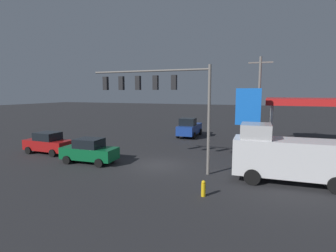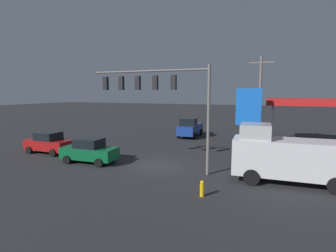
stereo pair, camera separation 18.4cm
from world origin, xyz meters
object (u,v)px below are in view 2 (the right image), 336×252
Objects in this scene: delivery_truck at (288,156)px; fire_hydrant at (202,188)px; sedan_waiting at (89,151)px; utility_pole at (260,99)px; traffic_signal_assembly at (157,90)px; pickup_parked at (190,128)px; sedan_far at (49,143)px; price_sign at (248,109)px.

fire_hydrant is at bearing 40.72° from delivery_truck.
fire_hydrant is (-9.99, 3.37, -0.51)m from sedan_waiting.
fire_hydrant is (2.04, 15.42, -4.40)m from utility_pole.
pickup_parked is (1.80, -14.13, -4.56)m from traffic_signal_assembly.
fire_hydrant is (-15.57, 4.68, -0.51)m from sedan_far.
delivery_truck is (-2.94, 6.74, -2.35)m from price_sign.
utility_pole reaches higher than price_sign.
pickup_parked is 17.45m from delivery_truck.
utility_pole reaches higher than delivery_truck.
sedan_far is at bearing -36.72° from pickup_parked.
traffic_signal_assembly is at bearing -178.32° from sedan_waiting.
price_sign is 18.24m from sedan_far.
sedan_far is at bearing -16.73° from fire_hydrant.
sedan_waiting is 5.10× the size of fire_hydrant.
pickup_parked is at bearing -43.97° from price_sign.
utility_pole is at bearing -147.64° from sedan_far.
utility_pole is 2.03× the size of sedan_waiting.
delivery_truck is at bearing 101.12° from utility_pole.
sedan_far is 5.03× the size of fire_hydrant.
pickup_parked reaches higher than fire_hydrant.
traffic_signal_assembly is at bearing 5.86° from pickup_parked.
utility_pole is at bearing -97.52° from fire_hydrant.
pickup_parked is 5.96× the size of fire_hydrant.
pickup_parked is (7.50, -7.23, -2.94)m from price_sign.
traffic_signal_assembly is 9.51m from delivery_truck.
traffic_signal_assembly is at bearing 61.11° from utility_pole.
traffic_signal_assembly is 1.70× the size of pickup_parked.
traffic_signal_assembly is 9.09m from price_sign.
traffic_signal_assembly is at bearing -1.31° from delivery_truck.
utility_pole is 16.17m from fire_hydrant.
traffic_signal_assembly reaches higher than delivery_truck.
delivery_truck reaches higher than sedan_far.
traffic_signal_assembly is 12.20m from sedan_far.
sedan_far is 16.27m from fire_hydrant.
pickup_parked is at bearing -71.10° from fire_hydrant.
utility_pole is 10.36× the size of fire_hydrant.
price_sign reaches higher than pickup_parked.
fire_hydrant is (-4.35, 3.84, -5.23)m from traffic_signal_assembly.
fire_hydrant is at bearing 138.56° from traffic_signal_assembly.
delivery_truck is at bearing 179.01° from sedan_far.
price_sign reaches higher than delivery_truck.
delivery_truck is 19.88m from sedan_far.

